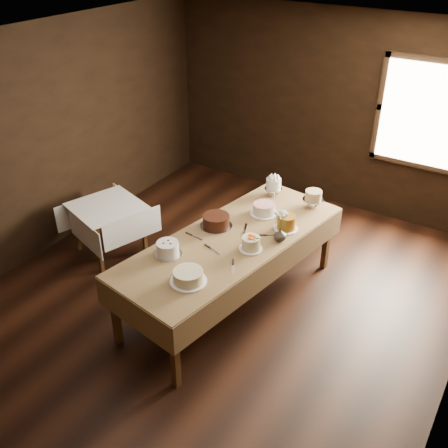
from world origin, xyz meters
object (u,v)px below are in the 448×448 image
cake_flowers (251,244)px  display_table (231,244)px  cake_server_c (246,227)px  cake_cream (188,277)px  cake_chocolate (216,221)px  cake_server_d (274,236)px  cake_speckled (313,199)px  cake_meringue (273,187)px  flower_vase (280,235)px  cake_server_e (197,238)px  cake_swirl (168,249)px  cake_server_b (233,269)px  cake_server_a (215,251)px  cake_lattice (264,209)px  cake_caramel (286,223)px  side_table (107,211)px

cake_flowers → display_table: bearing=166.7°
cake_server_c → cake_cream: bearing=159.0°
cake_chocolate → cake_server_d: bearing=15.2°
cake_speckled → display_table: bearing=-111.5°
display_table → cake_meringue: bearing=94.7°
cake_meringue → cake_chocolate: size_ratio=0.61×
flower_vase → cake_server_e: bearing=-150.4°
cake_server_c → flower_vase: (0.44, -0.03, 0.07)m
cake_server_e → cake_swirl: bearing=-93.3°
cake_speckled → cake_cream: 2.00m
cake_chocolate → cake_server_b: size_ratio=1.73×
cake_chocolate → cake_server_a: bearing=-58.3°
cake_speckled → cake_server_e: (-0.75, -1.29, -0.09)m
cake_lattice → cake_server_a: size_ratio=1.40×
cake_chocolate → cake_lattice: bearing=59.9°
cake_server_b → cake_lattice: bearing=163.1°
cake_speckled → cake_caramel: (-0.04, -0.62, -0.02)m
display_table → cake_server_c: 0.29m
cake_lattice → cake_server_a: cake_lattice is taller
cake_cream → flower_vase: (0.39, 1.10, 0.01)m
cake_flowers → cake_server_e: 0.60m
cake_server_c → cake_flowers: bearing=-165.9°
cake_meringue → cake_server_d: (0.45, -0.82, -0.10)m
cake_server_e → cake_meringue: bearing=86.5°
cake_meringue → cake_caramel: size_ratio=0.90×
cake_meringue → side_table: bearing=-148.2°
cake_caramel → cake_server_d: size_ratio=1.18×
flower_vase → cake_server_c: bearing=175.8°
display_table → cake_flowers: size_ratio=11.30×
cake_speckled → side_table: bearing=-154.7°
cake_meringue → flower_vase: bearing=-58.3°
cake_meringue → cake_caramel: 0.80m
display_table → cake_server_e: size_ratio=11.94×
display_table → side_table: size_ratio=2.80×
cake_caramel → cake_server_b: 0.96m
display_table → cake_server_d: size_ratio=11.94×
side_table → cake_caramel: size_ratio=3.61×
display_table → cake_cream: cake_cream is taller
cake_server_a → cake_server_b: same height
cake_meringue → cake_server_c: cake_meringue is taller
cake_lattice → cake_cream: 1.51m
cake_flowers → cake_server_a: cake_flowers is taller
cake_chocolate → flower_vase: 0.73m
cake_cream → cake_server_e: size_ratio=1.68×
flower_vase → cake_server_b: bearing=-101.5°
cake_server_a → flower_vase: (0.46, 0.54, 0.07)m
cake_cream → cake_server_b: bearing=57.3°
cake_swirl → flower_vase: 1.19m
cake_meringue → cake_lattice: (0.12, -0.46, -0.05)m
cake_server_b → flower_vase: (0.14, 0.71, 0.07)m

